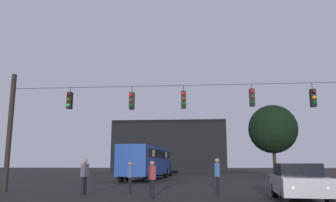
# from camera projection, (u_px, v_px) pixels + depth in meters

# --- Properties ---
(ground_plane) EXTENTS (168.00, 168.00, 0.00)m
(ground_plane) POSITION_uv_depth(u_px,v_px,m) (192.00, 182.00, 28.14)
(ground_plane) COLOR black
(ground_plane) RESTS_ON ground
(overhead_signal_span) EXTENTS (20.45, 0.44, 6.63)m
(overhead_signal_span) POSITION_uv_depth(u_px,v_px,m) (188.00, 119.00, 18.21)
(overhead_signal_span) COLOR black
(overhead_signal_span) RESTS_ON ground
(city_bus) EXTENTS (3.43, 11.17, 3.00)m
(city_bus) POSITION_uv_depth(u_px,v_px,m) (147.00, 159.00, 31.14)
(city_bus) COLOR navy
(city_bus) RESTS_ON ground
(car_near_right) EXTENTS (2.20, 4.46, 1.52)m
(car_near_right) POSITION_uv_depth(u_px,v_px,m) (298.00, 181.00, 13.80)
(car_near_right) COLOR #99999E
(car_near_right) RESTS_ON ground
(car_far_left) EXTENTS (2.10, 4.43, 1.52)m
(car_far_left) POSITION_uv_depth(u_px,v_px,m) (164.00, 169.00, 41.92)
(car_far_left) COLOR #2D2D33
(car_far_left) RESTS_ON ground
(pedestrian_crossing_left) EXTENTS (0.27, 0.38, 1.77)m
(pedestrian_crossing_left) POSITION_uv_depth(u_px,v_px,m) (217.00, 174.00, 16.45)
(pedestrian_crossing_left) COLOR black
(pedestrian_crossing_left) RESTS_ON ground
(pedestrian_crossing_center) EXTENTS (0.28, 0.39, 1.60)m
(pedestrian_crossing_center) POSITION_uv_depth(u_px,v_px,m) (130.00, 175.00, 17.57)
(pedestrian_crossing_center) COLOR black
(pedestrian_crossing_center) RESTS_ON ground
(pedestrian_crossing_right) EXTENTS (0.34, 0.42, 1.73)m
(pedestrian_crossing_right) POSITION_uv_depth(u_px,v_px,m) (85.00, 174.00, 16.73)
(pedestrian_crossing_right) COLOR black
(pedestrian_crossing_right) RESTS_ON ground
(pedestrian_near_bus) EXTENTS (0.36, 0.42, 1.63)m
(pedestrian_near_bus) POSITION_uv_depth(u_px,v_px,m) (152.00, 177.00, 14.93)
(pedestrian_near_bus) COLOR black
(pedestrian_near_bus) RESTS_ON ground
(corner_building) EXTENTS (17.72, 11.79, 8.13)m
(corner_building) POSITION_uv_depth(u_px,v_px,m) (171.00, 148.00, 56.69)
(corner_building) COLOR black
(corner_building) RESTS_ON ground
(tree_left_silhouette) EXTENTS (5.27, 5.27, 7.83)m
(tree_left_silhouette) POSITION_uv_depth(u_px,v_px,m) (273.00, 129.00, 36.58)
(tree_left_silhouette) COLOR #2D2116
(tree_left_silhouette) RESTS_ON ground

